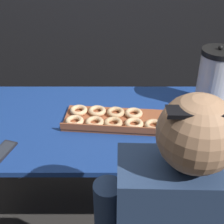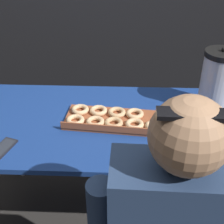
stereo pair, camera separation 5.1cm
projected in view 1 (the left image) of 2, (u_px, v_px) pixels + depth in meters
name	position (u px, v px, depth m)	size (l,w,h in m)	color
ground_plane	(111.00, 214.00, 2.10)	(12.00, 12.00, 0.00)	#2D2B28
folding_table	(111.00, 128.00, 1.71)	(1.48, 0.78, 0.77)	navy
donut_box	(113.00, 119.00, 1.66)	(0.56, 0.28, 0.05)	brown
coffee_urn	(215.00, 79.00, 1.73)	(0.19, 0.21, 0.37)	silver
cell_phone	(3.00, 151.00, 1.47)	(0.11, 0.17, 0.01)	black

